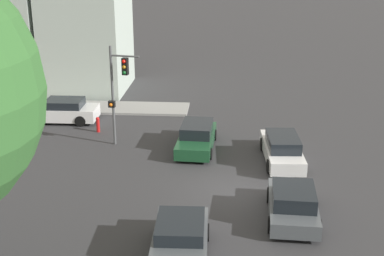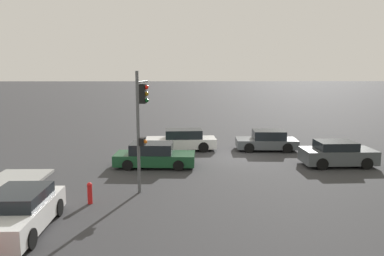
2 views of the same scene
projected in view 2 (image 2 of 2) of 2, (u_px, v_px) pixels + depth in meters
The scene contains 8 objects.
ground_plane at pixel (236, 158), 23.75m from camera, with size 300.00×300.00×0.00m, color #333335.
traffic_signal at pixel (141, 115), 16.90m from camera, with size 0.50×1.78×5.51m.
crossing_car_0 at pixel (154, 156), 21.51m from camera, with size 4.65×2.10×1.39m.
crossing_car_1 at pixel (337, 154), 21.77m from camera, with size 4.15×2.11×1.45m.
crossing_car_2 at pixel (182, 140), 25.94m from camera, with size 4.88×2.02×1.45m.
crossing_car_3 at pixel (267, 141), 25.96m from camera, with size 4.22×2.16×1.39m.
parked_car_0 at pixel (19, 212), 12.96m from camera, with size 2.08×4.34×1.42m.
fire_hydrant at pixel (90, 192), 15.61m from camera, with size 0.22×0.22×0.92m.
Camera 2 is at (3.21, 23.11, 5.59)m, focal length 35.00 mm.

